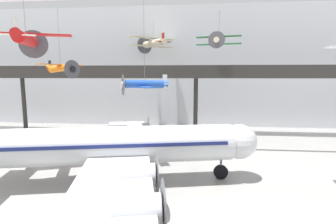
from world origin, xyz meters
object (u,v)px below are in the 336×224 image
object	(u,v)px
suspended_plane_red_highwing	(26,39)
suspended_plane_orange_highwing	(61,68)
airliner_silver_main	(110,146)
suspended_plane_green_biplane	(219,42)
suspended_plane_cream_biplane	(153,43)
suspended_plane_blue_trainer	(144,84)

from	to	relation	value
suspended_plane_red_highwing	suspended_plane_orange_highwing	xyz separation A→B (m)	(-2.56, 10.98, -2.32)
airliner_silver_main	suspended_plane_green_biplane	distance (m)	22.60
suspended_plane_red_highwing	suspended_plane_green_biplane	size ratio (longest dim) A/B	1.26
airliner_silver_main	suspended_plane_orange_highwing	size ratio (longest dim) A/B	3.31
suspended_plane_orange_highwing	suspended_plane_cream_biplane	bearing A→B (deg)	70.99
suspended_plane_orange_highwing	suspended_plane_green_biplane	xyz separation A→B (m)	(21.51, 3.67, 3.66)
suspended_plane_green_biplane	suspended_plane_cream_biplane	world-z (taller)	same
airliner_silver_main	suspended_plane_cream_biplane	distance (m)	26.30
suspended_plane_cream_biplane	suspended_plane_blue_trainer	size ratio (longest dim) A/B	0.67
suspended_plane_orange_highwing	suspended_plane_blue_trainer	distance (m)	14.25
airliner_silver_main	suspended_plane_red_highwing	world-z (taller)	suspended_plane_red_highwing
suspended_plane_red_highwing	suspended_plane_cream_biplane	distance (m)	23.21
suspended_plane_orange_highwing	suspended_plane_blue_trainer	xyz separation A→B (m)	(12.73, -6.07, -2.02)
suspended_plane_red_highwing	suspended_plane_orange_highwing	distance (m)	11.51
suspended_plane_orange_highwing	suspended_plane_cream_biplane	world-z (taller)	suspended_plane_cream_biplane
suspended_plane_cream_biplane	airliner_silver_main	bearing A→B (deg)	139.82
suspended_plane_red_highwing	suspended_plane_blue_trainer	distance (m)	12.09
suspended_plane_orange_highwing	suspended_plane_green_biplane	bearing A→B (deg)	37.57
airliner_silver_main	suspended_plane_blue_trainer	size ratio (longest dim) A/B	2.81
suspended_plane_red_highwing	suspended_plane_cream_biplane	xyz separation A→B (m)	(8.63, 21.45, 2.05)
suspended_plane_red_highwing	suspended_plane_green_biplane	world-z (taller)	same
suspended_plane_green_biplane	suspended_plane_blue_trainer	world-z (taller)	suspended_plane_green_biplane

